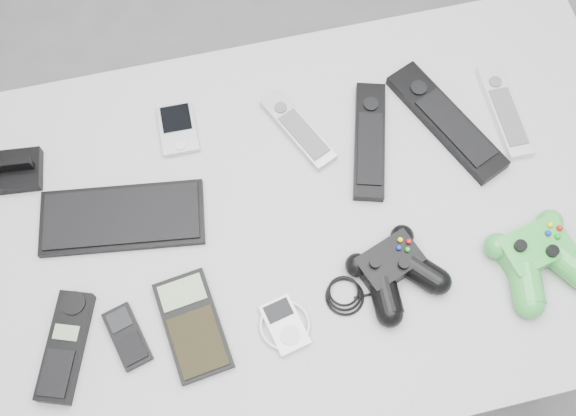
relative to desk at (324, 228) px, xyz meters
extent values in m
plane|color=slate|center=(0.03, -0.07, -0.71)|extent=(3.50, 3.50, 0.00)
cube|color=gray|center=(0.00, 0.00, 0.05)|extent=(1.16, 0.75, 0.03)
cylinder|color=black|center=(-0.53, 0.32, -0.34)|extent=(0.04, 0.04, 0.75)
cylinder|color=black|center=(0.53, 0.32, -0.34)|extent=(0.04, 0.04, 0.75)
cube|color=black|center=(-0.34, 0.07, 0.08)|extent=(0.29, 0.15, 0.02)
cube|color=black|center=(-0.51, 0.20, 0.09)|extent=(0.09, 0.09, 0.05)
cube|color=#A5A4AB|center=(-0.22, 0.22, 0.08)|extent=(0.07, 0.10, 0.02)
cube|color=#A5A4AB|center=(-0.01, 0.17, 0.08)|extent=(0.11, 0.18, 0.02)
cube|color=black|center=(0.11, 0.11, 0.08)|extent=(0.12, 0.24, 0.02)
cube|color=black|center=(0.26, 0.12, 0.08)|extent=(0.16, 0.27, 0.03)
cube|color=silver|center=(0.37, 0.12, 0.08)|extent=(0.05, 0.19, 0.02)
cube|color=black|center=(-0.36, -0.14, 0.08)|extent=(0.07, 0.11, 0.02)
cube|color=black|center=(-0.46, -0.13, 0.08)|extent=(0.11, 0.18, 0.03)
cube|color=black|center=(-0.26, -0.14, 0.08)|extent=(0.11, 0.18, 0.02)
cube|color=white|center=(-0.11, -0.18, 0.08)|extent=(0.10, 0.10, 0.02)
camera|label=1|loc=(-0.16, -0.42, 1.14)|focal=42.00mm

